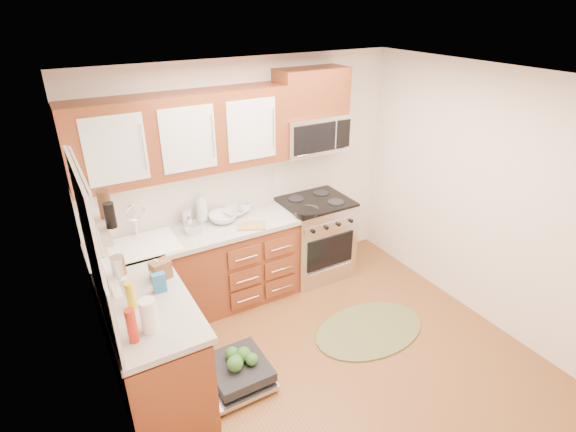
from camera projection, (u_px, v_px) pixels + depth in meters
floor at (336, 368)px, 4.06m from camera, size 3.50×3.50×0.00m
ceiling at (354, 84)px, 2.96m from camera, size 3.50×3.50×0.00m
wall_back at (248, 178)px, 4.87m from camera, size 3.50×0.04×2.50m
wall_front at (560, 409)px, 2.15m from camera, size 3.50×0.04×2.50m
wall_left at (110, 321)px, 2.73m from camera, size 0.04×3.50×2.50m
wall_right at (492, 202)px, 4.29m from camera, size 0.04×3.50×2.50m
base_cabinet_back at (200, 273)px, 4.68m from camera, size 2.05×0.60×0.85m
base_cabinet_left at (154, 353)px, 3.63m from camera, size 0.60×1.25×0.85m
countertop_back at (197, 234)px, 4.46m from camera, size 2.07×0.64×0.05m
countertop_left at (148, 305)px, 3.43m from camera, size 0.64×1.27×0.05m
backsplash_back at (184, 195)px, 4.55m from camera, size 2.05×0.02×0.57m
backsplash_left at (99, 282)px, 3.16m from camera, size 0.02×1.25×0.57m
upper_cabinets at (182, 135)px, 4.14m from camera, size 2.05×0.35×0.75m
cabinet_over_mw at (311, 91)px, 4.65m from camera, size 0.76×0.35×0.47m
range at (315, 237)px, 5.27m from camera, size 0.76×0.64×0.95m
microwave at (312, 133)px, 4.82m from camera, size 0.76×0.38×0.40m
sink at (145, 257)px, 4.26m from camera, size 0.62×0.50×0.26m
dishwasher at (235, 373)px, 3.87m from camera, size 0.70×0.60×0.20m
window at (91, 242)px, 2.99m from camera, size 0.03×1.05×1.05m
window_blind at (85, 196)px, 2.86m from camera, size 0.02×0.96×0.40m
shelf_upper at (101, 226)px, 2.12m from camera, size 0.04×0.40×0.03m
shelf_lower at (112, 279)px, 2.25m from camera, size 0.04×0.40×0.03m
rug at (369, 330)px, 4.51m from camera, size 1.35×1.06×0.02m
skillet at (307, 212)px, 4.73m from camera, size 0.32×0.32×0.05m
stock_pot at (193, 228)px, 4.40m from camera, size 0.22×0.22×0.10m
cutting_board at (252, 226)px, 4.54m from camera, size 0.33×0.28×0.02m
canister at (188, 217)px, 4.53m from camera, size 0.14×0.14×0.18m
paper_towel_roll at (149, 315)px, 3.08m from camera, size 0.13×0.13×0.25m
mustard_bottle at (131, 296)px, 3.32m from camera, size 0.08×0.08×0.22m
red_bottle at (132, 326)px, 2.98m from camera, size 0.08×0.08×0.26m
wooden_box at (161, 270)px, 3.68m from camera, size 0.18×0.15×0.16m
blue_carton at (159, 283)px, 3.52m from camera, size 0.10×0.06×0.16m
bowl_a at (236, 212)px, 4.78m from camera, size 0.33×0.33×0.06m
bowl_b at (223, 218)px, 4.62m from camera, size 0.32×0.32×0.09m
cup at (245, 208)px, 4.82m from camera, size 0.14×0.14×0.11m
soap_bottle_a at (201, 207)px, 4.58m from camera, size 0.14×0.15×0.33m
soap_bottle_b at (121, 282)px, 3.49m from camera, size 0.11×0.11×0.20m
soap_bottle_c at (157, 269)px, 3.68m from camera, size 0.17×0.17×0.18m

